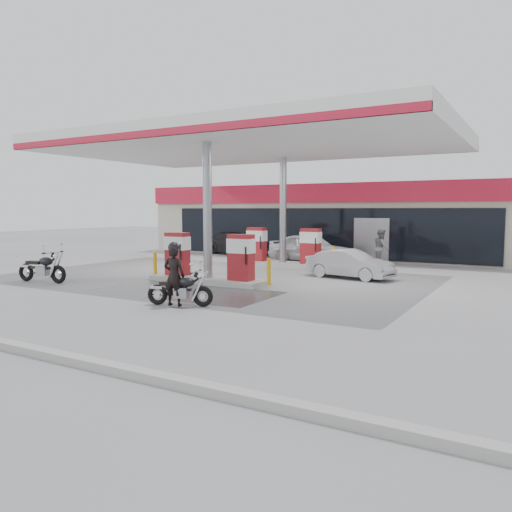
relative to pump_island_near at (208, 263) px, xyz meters
The scene contains 15 objects.
ground 2.12m from the pump_island_near, 90.00° to the right, with size 90.00×90.00×0.00m, color gray.
wet_patch 2.18m from the pump_island_near, 75.96° to the right, with size 6.00×3.00×0.00m, color #4C4C4F.
drain_cover 4.53m from the pump_island_near, 63.43° to the right, with size 0.70×0.70×0.01m, color #38383A.
store_building 14.00m from the pump_island_near, 89.98° to the left, with size 22.00×8.22×4.00m.
canopy 5.46m from the pump_island_near, 90.00° to the left, with size 16.00×10.02×5.51m.
pump_island_near is the anchor object (origin of this frame).
pump_island_far 6.00m from the pump_island_near, 90.00° to the left, with size 5.14×1.30×1.78m.
main_motorcycle 4.43m from the pump_island_near, 64.30° to the right, with size 1.85×0.84×0.97m.
biker_main 4.40m from the pump_island_near, 66.78° to the right, with size 0.60×0.40×1.66m, color black.
parked_motorcycle 5.99m from the pump_island_near, 150.04° to the right, with size 2.20×0.84×1.13m.
sedan_white 8.21m from the pump_island_near, 87.09° to the left, with size 1.70×4.22×1.44m, color silver.
attendant 9.00m from the pump_island_near, 63.26° to the left, with size 0.85×0.66×1.75m, color slate.
hatchback_silver 5.44m from the pump_island_near, 41.43° to the left, with size 1.17×3.36×1.11m, color #A0A2A8.
parked_car_left 11.18m from the pump_island_near, 116.52° to the left, with size 1.86×4.59×1.33m, color black.
parked_car_right 13.46m from the pump_island_near, 63.08° to the left, with size 1.87×4.06×1.13m, color #151748.
Camera 1 is at (10.42, -12.66, 2.64)m, focal length 35.00 mm.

